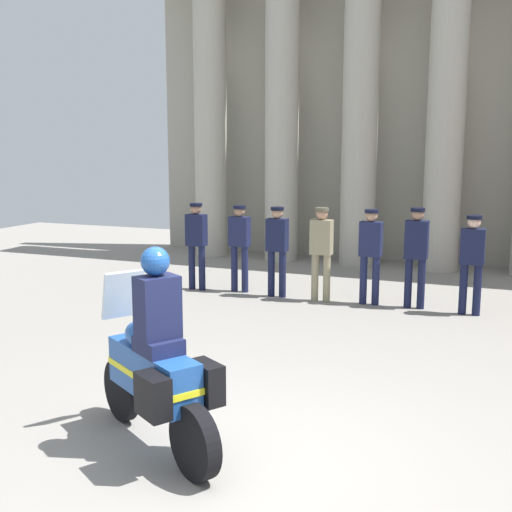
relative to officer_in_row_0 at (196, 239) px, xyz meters
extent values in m
plane|color=gray|center=(3.47, -6.07, -1.00)|extent=(28.00, 28.00, 0.00)
cube|color=#A49F91|center=(4.21, 4.82, 2.90)|extent=(14.80, 0.30, 7.79)
cylinder|color=#B2AD9E|center=(-1.48, 3.81, 2.30)|extent=(0.82, 0.82, 6.61)
cylinder|color=#B2AD9E|center=(0.42, 3.81, 2.30)|extent=(0.82, 0.82, 6.61)
cylinder|color=#B2AD9E|center=(2.31, 3.81, 2.30)|extent=(0.82, 0.82, 6.61)
cylinder|color=#B2AD9E|center=(4.21, 3.81, 2.30)|extent=(0.82, 0.82, 6.61)
cylinder|color=#141938|center=(-0.11, 0.00, -0.57)|extent=(0.13, 0.13, 0.87)
cylinder|color=#141938|center=(0.11, 0.00, -0.57)|extent=(0.13, 0.13, 0.87)
cube|color=#141938|center=(0.00, 0.00, 0.17)|extent=(0.39, 0.23, 0.61)
sphere|color=#997056|center=(0.00, 0.00, 0.59)|extent=(0.21, 0.21, 0.21)
cylinder|color=black|center=(0.00, 0.00, 0.66)|extent=(0.24, 0.24, 0.06)
cylinder|color=#191E42|center=(0.74, 0.14, -0.56)|extent=(0.13, 0.13, 0.89)
cylinder|color=#191E42|center=(0.96, 0.14, -0.56)|extent=(0.13, 0.13, 0.89)
cube|color=#191E42|center=(0.85, 0.14, 0.17)|extent=(0.39, 0.23, 0.56)
sphere|color=#997056|center=(0.85, 0.14, 0.56)|extent=(0.21, 0.21, 0.21)
cylinder|color=black|center=(0.85, 0.14, 0.64)|extent=(0.24, 0.24, 0.06)
cylinder|color=#141938|center=(1.55, 0.00, -0.57)|extent=(0.13, 0.13, 0.86)
cylinder|color=#141938|center=(1.77, 0.00, -0.57)|extent=(0.13, 0.13, 0.86)
cube|color=#141938|center=(1.66, 0.00, 0.16)|extent=(0.39, 0.23, 0.60)
sphere|color=tan|center=(1.66, 0.00, 0.57)|extent=(0.21, 0.21, 0.21)
cylinder|color=black|center=(1.66, 0.00, 0.65)|extent=(0.24, 0.24, 0.06)
cylinder|color=gray|center=(2.40, -0.04, -0.57)|extent=(0.13, 0.13, 0.86)
cylinder|color=gray|center=(2.62, -0.04, -0.57)|extent=(0.13, 0.13, 0.86)
cube|color=gray|center=(2.51, -0.04, 0.17)|extent=(0.39, 0.23, 0.62)
sphere|color=tan|center=(2.51, -0.04, 0.59)|extent=(0.21, 0.21, 0.21)
cylinder|color=brown|center=(2.51, -0.04, 0.67)|extent=(0.24, 0.24, 0.06)
cylinder|color=#191E42|center=(3.27, 0.06, -0.57)|extent=(0.13, 0.13, 0.87)
cylinder|color=#191E42|center=(3.49, 0.06, -0.57)|extent=(0.13, 0.13, 0.87)
cube|color=#191E42|center=(3.38, 0.06, 0.17)|extent=(0.39, 0.23, 0.61)
sphere|color=tan|center=(3.38, 0.06, 0.58)|extent=(0.21, 0.21, 0.21)
cylinder|color=black|center=(3.38, 0.06, 0.66)|extent=(0.24, 0.24, 0.06)
cylinder|color=#141938|center=(4.05, 0.07, -0.57)|extent=(0.13, 0.13, 0.87)
cylinder|color=#141938|center=(4.27, 0.07, -0.57)|extent=(0.13, 0.13, 0.87)
cube|color=#141938|center=(4.16, 0.07, 0.20)|extent=(0.39, 0.23, 0.66)
sphere|color=#997056|center=(4.16, 0.07, 0.63)|extent=(0.21, 0.21, 0.21)
cylinder|color=black|center=(4.16, 0.07, 0.71)|extent=(0.24, 0.24, 0.06)
cylinder|color=#141938|center=(4.96, -0.05, -0.57)|extent=(0.13, 0.13, 0.85)
cylinder|color=#141938|center=(5.18, -0.05, -0.57)|extent=(0.13, 0.13, 0.85)
cube|color=#141938|center=(5.07, -0.05, 0.15)|extent=(0.39, 0.23, 0.59)
sphere|color=beige|center=(5.07, -0.05, 0.55)|extent=(0.21, 0.21, 0.21)
cylinder|color=black|center=(5.07, -0.05, 0.63)|extent=(0.24, 0.24, 0.06)
cylinder|color=black|center=(1.99, -5.67, -0.68)|extent=(0.59, 0.43, 0.64)
cylinder|color=black|center=(3.21, -6.45, -0.68)|extent=(0.62, 0.46, 0.64)
cube|color=#1E4C99|center=(2.60, -6.06, -0.28)|extent=(1.22, 0.93, 0.44)
ellipsoid|color=#1E4C99|center=(2.47, -5.98, 0.04)|extent=(0.61, 0.55, 0.26)
cube|color=yellow|center=(2.60, -6.06, -0.30)|extent=(1.24, 0.95, 0.06)
cube|color=silver|center=(2.09, -5.74, 0.34)|extent=(0.35, 0.42, 0.47)
cube|color=black|center=(2.89, -6.55, -0.28)|extent=(0.40, 0.34, 0.36)
cube|color=black|center=(3.16, -6.11, -0.28)|extent=(0.40, 0.34, 0.36)
cube|color=#191E42|center=(2.70, -6.13, 0.01)|extent=(0.52, 0.50, 0.14)
cube|color=#191E42|center=(2.70, -6.13, 0.36)|extent=(0.41, 0.44, 0.56)
sphere|color=#1E4C99|center=(2.69, -6.11, 0.77)|extent=(0.26, 0.26, 0.26)
camera|label=1|loc=(5.50, -10.86, 1.75)|focal=44.41mm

